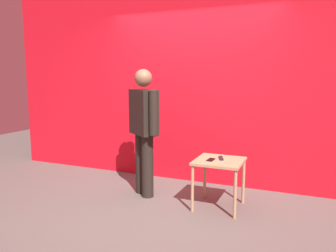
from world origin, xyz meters
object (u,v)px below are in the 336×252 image
at_px(standing_person, 144,126).
at_px(side_table, 219,167).
at_px(tv_remote, 221,158).
at_px(cell_phone, 211,160).

bearing_deg(standing_person, side_table, -2.58).
height_order(side_table, tv_remote, tv_remote).
distance_m(standing_person, tv_remote, 1.07).
relative_size(standing_person, cell_phone, 11.45).
relative_size(standing_person, tv_remote, 9.70).
distance_m(standing_person, cell_phone, 0.99).
height_order(cell_phone, tv_remote, tv_remote).
xyz_separation_m(standing_person, cell_phone, (0.93, -0.10, -0.33)).
relative_size(side_table, tv_remote, 3.44).
bearing_deg(side_table, standing_person, 177.42).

